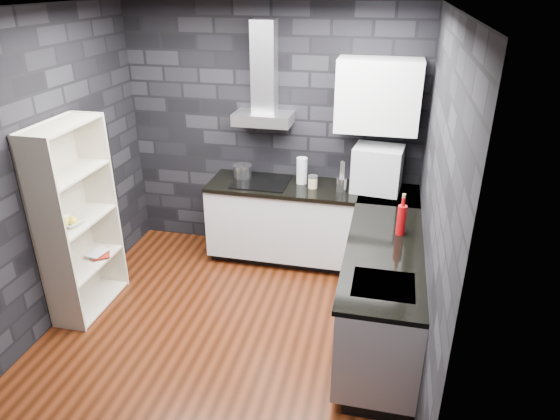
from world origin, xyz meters
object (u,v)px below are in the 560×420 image
(appliance_garage, at_px, (377,170))
(fruit_bowl, at_px, (71,222))
(glass_vase, at_px, (302,171))
(pot, at_px, (243,172))
(red_bottle, at_px, (401,220))
(storage_jar, at_px, (313,182))
(utensil_crock, at_px, (341,184))
(bookshelf, at_px, (78,221))

(appliance_garage, distance_m, fruit_bowl, 2.95)
(glass_vase, height_order, fruit_bowl, glass_vase)
(pot, relative_size, fruit_bowl, 0.85)
(red_bottle, bearing_deg, storage_jar, 136.24)
(pot, height_order, utensil_crock, utensil_crock)
(bookshelf, bearing_deg, pot, 55.74)
(bookshelf, bearing_deg, fruit_bowl, -84.25)
(appliance_garage, relative_size, fruit_bowl, 2.02)
(storage_jar, bearing_deg, red_bottle, -43.76)
(glass_vase, height_order, bookshelf, bookshelf)
(utensil_crock, distance_m, bookshelf, 2.55)
(storage_jar, distance_m, bookshelf, 2.30)
(utensil_crock, relative_size, red_bottle, 0.52)
(bookshelf, bearing_deg, red_bottle, 13.53)
(pot, bearing_deg, fruit_bowl, -128.07)
(utensil_crock, distance_m, appliance_garage, 0.39)
(storage_jar, xyz_separation_m, utensil_crock, (0.30, -0.01, 0.01))
(utensil_crock, xyz_separation_m, red_bottle, (0.60, -0.84, 0.06))
(storage_jar, height_order, fruit_bowl, storage_jar)
(pot, bearing_deg, bookshelf, -130.01)
(glass_vase, bearing_deg, pot, 178.99)
(red_bottle, bearing_deg, bookshelf, -172.22)
(appliance_garage, bearing_deg, bookshelf, -146.59)
(red_bottle, relative_size, fruit_bowl, 1.11)
(storage_jar, relative_size, utensil_crock, 0.85)
(pot, bearing_deg, storage_jar, -8.25)
(storage_jar, bearing_deg, glass_vase, 142.65)
(red_bottle, bearing_deg, appliance_garage, 105.09)
(pot, xyz_separation_m, utensil_crock, (1.09, -0.13, -0.00))
(appliance_garage, height_order, fruit_bowl, appliance_garage)
(storage_jar, relative_size, fruit_bowl, 0.50)
(storage_jar, bearing_deg, bookshelf, -147.24)
(pot, distance_m, appliance_garage, 1.44)
(pot, relative_size, bookshelf, 0.11)
(utensil_crock, distance_m, fruit_bowl, 2.60)
(glass_vase, bearing_deg, bookshelf, -143.15)
(storage_jar, relative_size, bookshelf, 0.06)
(pot, distance_m, utensil_crock, 1.10)
(storage_jar, height_order, appliance_garage, appliance_garage)
(red_bottle, relative_size, bookshelf, 0.15)
(storage_jar, height_order, red_bottle, red_bottle)
(glass_vase, xyz_separation_m, utensil_crock, (0.43, -0.12, -0.07))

